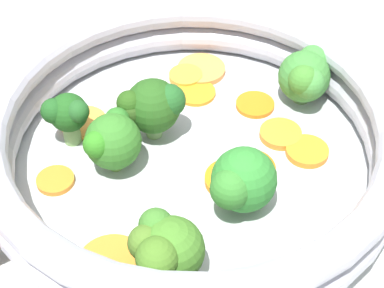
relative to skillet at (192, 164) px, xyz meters
The scene contains 23 objects.
ground_plane 0.01m from the skillet, ahead, with size 4.00×4.00×0.00m, color #BABEBB.
skillet is the anchor object (origin of this frame).
skillet_rim_wall 0.03m from the skillet, ahead, with size 0.32×0.32×0.05m.
skillet_rivet_left 0.14m from the skillet, 57.27° to the left, with size 0.01×0.01×0.01m, color #B3B3B7.
skillet_rivet_right 0.14m from the skillet, 88.31° to the left, with size 0.01×0.01×0.01m, color #AFB7B2.
carrot_slice_0 0.11m from the skillet, 55.40° to the left, with size 0.03×0.03×0.00m, color orange.
carrot_slice_1 0.10m from the skillet, 17.81° to the left, with size 0.04×0.04×0.00m, color #ED9739.
carrot_slice_2 0.08m from the skillet, 13.73° to the right, with size 0.03×0.03×0.00m, color orange.
carrot_slice_3 0.12m from the skillet, 103.54° to the left, with size 0.05×0.05×0.01m, color orange.
carrot_slice_4 0.08m from the skillet, 87.03° to the right, with size 0.03×0.03×0.00m, color orange.
carrot_slice_5 0.04m from the skillet, behind, with size 0.04×0.04×0.01m, color orange.
carrot_slice_6 0.05m from the skillet, 156.00° to the right, with size 0.04×0.04×0.00m, color orange.
carrot_slice_7 0.08m from the skillet, 51.28° to the right, with size 0.03×0.03×0.00m, color orange.
carrot_slice_8 0.09m from the skillet, 136.06° to the right, with size 0.03×0.03×0.01m, color orange.
carrot_slice_9 0.11m from the skillet, 53.22° to the right, with size 0.04×0.04×0.01m, color #F98D42.
carrot_slice_10 0.08m from the skillet, 120.20° to the right, with size 0.03×0.03×0.01m, color orange.
carrot_slice_11 0.10m from the skillet, 45.60° to the right, with size 0.03×0.03×0.01m, color #F99B30.
broccoli_floret_0 0.07m from the skillet, 164.41° to the left, with size 0.05×0.05×0.05m.
broccoli_floret_1 0.06m from the skillet, ahead, with size 0.05×0.05×0.05m.
broccoli_floret_2 0.11m from the skillet, 30.59° to the left, with size 0.03×0.03×0.05m.
broccoli_floret_3 0.12m from the skillet, 103.00° to the right, with size 0.05×0.05×0.05m.
broccoli_floret_4 0.12m from the skillet, 122.39° to the left, with size 0.05×0.05×0.05m.
broccoli_floret_5 0.07m from the skillet, 50.44° to the left, with size 0.04×0.05×0.05m.
Camera 1 is at (-0.23, 0.27, 0.37)m, focal length 60.00 mm.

